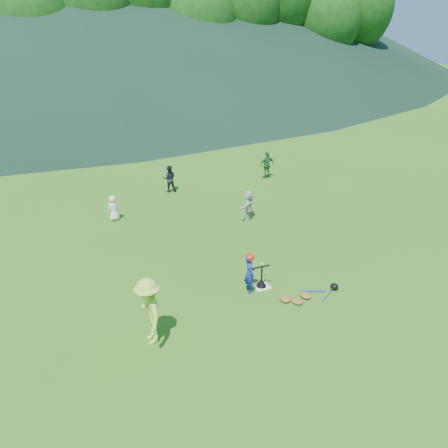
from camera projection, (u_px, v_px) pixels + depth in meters
name	position (u px, v px, depth m)	size (l,w,h in m)	color
ground	(261.00, 286.00, 12.43)	(120.00, 120.00, 0.00)	#2F5E15
home_plate	(261.00, 286.00, 12.43)	(0.45, 0.45, 0.02)	silver
baseball	(262.00, 264.00, 12.12)	(0.08, 0.08, 0.08)	white
batter_child	(250.00, 273.00, 11.98)	(0.42, 0.28, 1.17)	#162697
adult_coach	(149.00, 311.00, 9.99)	(1.09, 0.62, 1.68)	#A0D33E
fielder_a	(114.00, 208.00, 16.31)	(0.48, 0.31, 0.98)	white
fielder_b	(169.00, 179.00, 18.97)	(0.58, 0.45, 1.20)	black
fielder_c	(267.00, 165.00, 20.58)	(0.77, 0.32, 1.31)	#1E6632
fielder_d	(248.00, 205.00, 16.35)	(1.05, 0.34, 1.13)	#BDBDBD
batting_tee	(261.00, 283.00, 12.38)	(0.30, 0.30, 0.68)	black
batter_gear	(251.00, 258.00, 11.79)	(0.73, 0.26, 0.53)	red
equipment_pile	(306.00, 295.00, 11.91)	(1.80, 0.73, 0.19)	olive
outfield_fence	(89.00, 103.00, 35.05)	(70.07, 0.08, 1.33)	gray
tree_line	(68.00, 1.00, 36.68)	(70.04, 11.40, 14.82)	#382314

